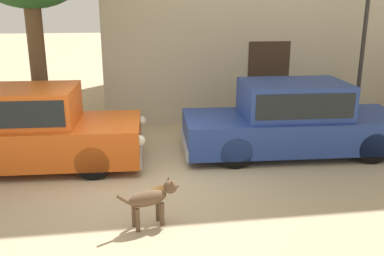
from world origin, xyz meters
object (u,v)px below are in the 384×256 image
(parked_sedan_nearest, at_px, (28,129))
(stray_cat, at_px, (156,191))
(stray_dog_spotted, at_px, (153,198))
(parked_sedan_second, at_px, (293,119))
(street_lamp, at_px, (364,33))

(parked_sedan_nearest, xyz_separation_m, stray_cat, (2.30, -1.69, -0.68))
(stray_dog_spotted, bearing_deg, parked_sedan_nearest, 110.66)
(parked_sedan_second, xyz_separation_m, stray_cat, (-2.97, -1.70, -0.66))
(stray_cat, bearing_deg, parked_sedan_second, 167.51)
(parked_sedan_nearest, relative_size, stray_dog_spotted, 4.79)
(stray_dog_spotted, xyz_separation_m, street_lamp, (5.37, 4.23, 1.93))
(stray_dog_spotted, bearing_deg, parked_sedan_second, 21.22)
(parked_sedan_nearest, height_order, parked_sedan_second, parked_sedan_nearest)
(stray_cat, relative_size, street_lamp, 0.15)
(parked_sedan_nearest, bearing_deg, stray_dog_spotted, -47.14)
(stray_dog_spotted, bearing_deg, street_lamp, 18.90)
(stray_cat, bearing_deg, parked_sedan_nearest, -78.46)
(parked_sedan_second, xyz_separation_m, street_lamp, (2.30, 1.60, 1.61))
(parked_sedan_nearest, distance_m, stray_dog_spotted, 3.44)
(street_lamp, bearing_deg, stray_cat, -147.96)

